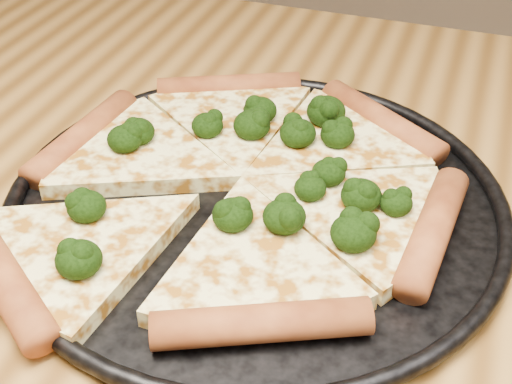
% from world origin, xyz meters
% --- Properties ---
extents(dining_table, '(1.20, 0.90, 0.75)m').
position_xyz_m(dining_table, '(0.00, 0.00, 0.66)').
color(dining_table, olive).
rests_on(dining_table, ground).
extents(pizza_pan, '(0.40, 0.40, 0.02)m').
position_xyz_m(pizza_pan, '(-0.05, 0.04, 0.76)').
color(pizza_pan, black).
rests_on(pizza_pan, dining_table).
extents(pizza, '(0.36, 0.39, 0.03)m').
position_xyz_m(pizza, '(-0.07, 0.05, 0.77)').
color(pizza, '#FFF19C').
rests_on(pizza, pizza_pan).
extents(broccoli_florets, '(0.26, 0.28, 0.03)m').
position_xyz_m(broccoli_florets, '(-0.05, 0.06, 0.78)').
color(broccoli_florets, black).
rests_on(broccoli_florets, pizza).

